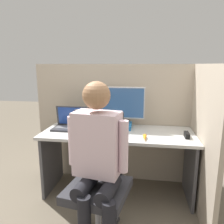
{
  "coord_description": "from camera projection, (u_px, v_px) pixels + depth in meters",
  "views": [
    {
      "loc": [
        0.27,
        -1.91,
        1.42
      ],
      "look_at": [
        -0.04,
        0.16,
        0.97
      ],
      "focal_mm": 35.0,
      "sensor_mm": 36.0,
      "label": 1
    }
  ],
  "objects": [
    {
      "name": "ground_plane",
      "position": [
        114.0,
        210.0,
        2.18
      ],
      "size": [
        12.0,
        12.0,
        0.0
      ],
      "primitive_type": "plane",
      "color": "#665B4C"
    },
    {
      "name": "laptop",
      "position": [
        70.0,
        124.0,
        2.44
      ],
      "size": [
        0.36,
        0.23,
        0.25
      ],
      "color": "#2D2D33",
      "rests_on": "desk"
    },
    {
      "name": "person",
      "position": [
        97.0,
        155.0,
        1.6
      ],
      "size": [
        0.47,
        0.44,
        1.31
      ],
      "color": "black",
      "rests_on": "ground"
    },
    {
      "name": "carrot_toy",
      "position": [
        145.0,
        138.0,
        2.09
      ],
      "size": [
        0.04,
        0.16,
        0.04
      ],
      "color": "orange",
      "rests_on": "desk"
    },
    {
      "name": "mouse",
      "position": [
        88.0,
        133.0,
        2.24
      ],
      "size": [
        0.06,
        0.04,
        0.04
      ],
      "color": "black",
      "rests_on": "desk"
    },
    {
      "name": "paper_box",
      "position": [
        119.0,
        126.0,
        2.48
      ],
      "size": [
        0.29,
        0.23,
        0.05
      ],
      "color": "#236BAD",
      "rests_on": "desk"
    },
    {
      "name": "monitor",
      "position": [
        119.0,
        105.0,
        2.44
      ],
      "size": [
        0.58,
        0.21,
        0.41
      ],
      "color": "#B2B2B7",
      "rests_on": "paper_box"
    },
    {
      "name": "desk",
      "position": [
        118.0,
        146.0,
        2.37
      ],
      "size": [
        1.61,
        0.64,
        0.72
      ],
      "color": "#B7B7B2",
      "rests_on": "ground"
    },
    {
      "name": "office_chair",
      "position": [
        98.0,
        174.0,
        1.8
      ],
      "size": [
        0.54,
        0.6,
        1.03
      ],
      "color": "#2D2D33",
      "rests_on": "ground"
    },
    {
      "name": "cubicle_panel_right",
      "position": [
        200.0,
        138.0,
        2.16
      ],
      "size": [
        0.04,
        1.26,
        1.43
      ],
      "color": "tan",
      "rests_on": "ground"
    },
    {
      "name": "stapler",
      "position": [
        187.0,
        135.0,
        2.15
      ],
      "size": [
        0.04,
        0.13,
        0.05
      ],
      "color": "black",
      "rests_on": "desk"
    },
    {
      "name": "cubicle_panel_back",
      "position": [
        121.0,
        124.0,
        2.67
      ],
      "size": [
        2.11,
        0.05,
        1.43
      ],
      "color": "tan",
      "rests_on": "ground"
    }
  ]
}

